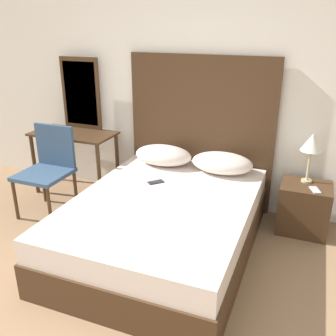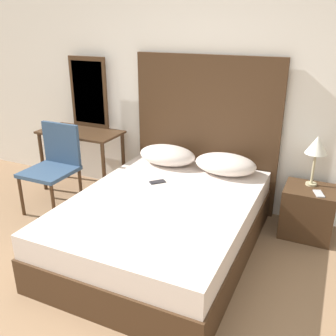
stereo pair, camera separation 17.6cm
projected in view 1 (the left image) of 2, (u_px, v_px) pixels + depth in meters
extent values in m
cube|color=white|center=(207.00, 83.00, 3.92)|extent=(10.00, 0.06, 2.70)
cube|color=#422B19|center=(164.00, 234.00, 3.40)|extent=(1.52, 2.06, 0.31)
cube|color=silver|center=(164.00, 209.00, 3.30)|extent=(1.49, 2.02, 0.21)
cube|color=#422B19|center=(200.00, 133.00, 4.06)|extent=(1.59, 0.05, 1.65)
ellipsoid|color=silver|center=(163.00, 155.00, 4.01)|extent=(0.62, 0.40, 0.20)
ellipsoid|color=silver|center=(222.00, 163.00, 3.79)|extent=(0.62, 0.40, 0.20)
cube|color=#232328|center=(156.00, 182.00, 3.59)|extent=(0.15, 0.16, 0.01)
cube|color=#422B19|center=(304.00, 208.00, 3.68)|extent=(0.47, 0.41, 0.49)
cylinder|color=tan|center=(306.00, 181.00, 3.66)|extent=(0.10, 0.10, 0.02)
cylinder|color=tan|center=(309.00, 165.00, 3.60)|extent=(0.02, 0.02, 0.30)
cone|color=silver|center=(312.00, 142.00, 3.51)|extent=(0.20, 0.20, 0.17)
cube|color=#B7B7BC|center=(315.00, 190.00, 3.47)|extent=(0.12, 0.16, 0.01)
cube|color=#422B19|center=(73.00, 134.00, 4.35)|extent=(0.97, 0.50, 0.02)
cylinder|color=#422B19|center=(34.00, 164.00, 4.46)|extent=(0.04, 0.04, 0.72)
cylinder|color=#422B19|center=(99.00, 175.00, 4.16)|extent=(0.04, 0.04, 0.72)
cylinder|color=#422B19|center=(56.00, 154.00, 4.82)|extent=(0.04, 0.04, 0.72)
cylinder|color=#422B19|center=(117.00, 163.00, 4.52)|extent=(0.04, 0.04, 0.72)
cube|color=#422B19|center=(81.00, 93.00, 4.39)|extent=(0.50, 0.03, 0.83)
cube|color=#B2BCC6|center=(81.00, 94.00, 4.38)|extent=(0.43, 0.01, 0.73)
cube|color=#334C6B|center=(44.00, 174.00, 3.93)|extent=(0.49, 0.51, 0.04)
cube|color=#334C6B|center=(55.00, 145.00, 4.04)|extent=(0.47, 0.04, 0.46)
cylinder|color=#422B19|center=(15.00, 200.00, 3.89)|extent=(0.04, 0.04, 0.44)
cylinder|color=#422B19|center=(49.00, 207.00, 3.75)|extent=(0.04, 0.04, 0.44)
cylinder|color=#422B19|center=(44.00, 184.00, 4.28)|extent=(0.04, 0.04, 0.44)
cylinder|color=#422B19|center=(76.00, 190.00, 4.13)|extent=(0.04, 0.04, 0.44)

